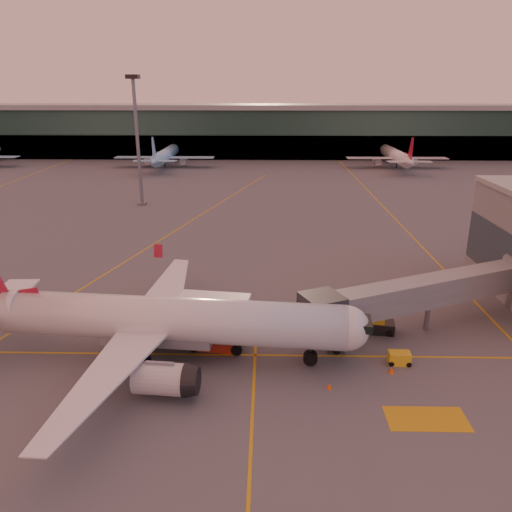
{
  "coord_description": "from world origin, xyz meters",
  "views": [
    {
      "loc": [
        5.95,
        -35.47,
        23.49
      ],
      "look_at": [
        4.79,
        18.65,
        5.0
      ],
      "focal_mm": 35.0,
      "sensor_mm": 36.0,
      "label": 1
    }
  ],
  "objects_px": {
    "main_airplane": "(156,321)",
    "pushback_tug": "(376,325)",
    "catering_truck": "(215,319)",
    "gpu_cart": "(399,358)"
  },
  "relations": [
    {
      "from": "catering_truck",
      "to": "pushback_tug",
      "type": "height_order",
      "value": "catering_truck"
    },
    {
      "from": "pushback_tug",
      "to": "gpu_cart",
      "type": "bearing_deg",
      "value": -73.85
    },
    {
      "from": "main_airplane",
      "to": "pushback_tug",
      "type": "relative_size",
      "value": 10.23
    },
    {
      "from": "main_airplane",
      "to": "gpu_cart",
      "type": "height_order",
      "value": "main_airplane"
    },
    {
      "from": "main_airplane",
      "to": "catering_truck",
      "type": "distance_m",
      "value": 5.54
    },
    {
      "from": "catering_truck",
      "to": "gpu_cart",
      "type": "height_order",
      "value": "catering_truck"
    },
    {
      "from": "catering_truck",
      "to": "pushback_tug",
      "type": "relative_size",
      "value": 1.83
    },
    {
      "from": "main_airplane",
      "to": "catering_truck",
      "type": "relative_size",
      "value": 5.59
    },
    {
      "from": "main_airplane",
      "to": "pushback_tug",
      "type": "xyz_separation_m",
      "value": [
        20.85,
        5.58,
        -3.02
      ]
    },
    {
      "from": "main_airplane",
      "to": "pushback_tug",
      "type": "bearing_deg",
      "value": 20.03
    }
  ]
}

